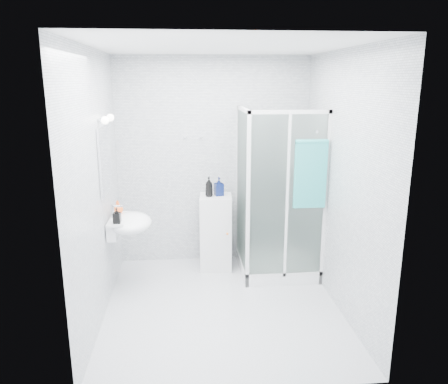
{
  "coord_description": "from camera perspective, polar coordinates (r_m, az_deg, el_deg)",
  "views": [
    {
      "loc": [
        -0.35,
        -4.12,
        2.3
      ],
      "look_at": [
        0.05,
        0.35,
        1.15
      ],
      "focal_mm": 35.0,
      "sensor_mm": 36.0,
      "label": 1
    }
  ],
  "objects": [
    {
      "name": "soap_dispenser_black",
      "position": [
        4.65,
        -13.82,
        -3.02
      ],
      "size": [
        0.08,
        0.08,
        0.16
      ],
      "primitive_type": "imported",
      "rotation": [
        0.0,
        0.0,
        -0.08
      ],
      "color": "black",
      "rests_on": "wall_basin"
    },
    {
      "name": "mirror",
      "position": [
        4.71,
        -15.28,
        4.09
      ],
      "size": [
        0.02,
        0.6,
        0.7
      ],
      "primitive_type": "cube",
      "color": "white",
      "rests_on": "room"
    },
    {
      "name": "hand_towel",
      "position": [
        4.78,
        11.23,
        2.51
      ],
      "size": [
        0.35,
        0.05,
        0.75
      ],
      "color": "teal",
      "rests_on": "shower_enclosure"
    },
    {
      "name": "shampoo_bottle_b",
      "position": [
        5.31,
        -0.67,
        0.73
      ],
      "size": [
        0.12,
        0.12,
        0.23
      ],
      "primitive_type": "imported",
      "rotation": [
        0.0,
        0.0,
        0.21
      ],
      "color": "#0B1747",
      "rests_on": "storage_cabinet"
    },
    {
      "name": "wall_basin",
      "position": [
        4.85,
        -12.42,
        -4.03
      ],
      "size": [
        0.46,
        0.56,
        0.35
      ],
      "color": "white",
      "rests_on": "ground"
    },
    {
      "name": "wall_hooks",
      "position": [
        5.42,
        -4.06,
        7.13
      ],
      "size": [
        0.23,
        0.06,
        0.03
      ],
      "color": "silver",
      "rests_on": "room"
    },
    {
      "name": "shower_enclosure",
      "position": [
        5.32,
        6.28,
        -6.08
      ],
      "size": [
        0.9,
        0.95,
        2.0
      ],
      "color": "white",
      "rests_on": "ground"
    },
    {
      "name": "storage_cabinet",
      "position": [
        5.45,
        -1.07,
        -5.26
      ],
      "size": [
        0.41,
        0.43,
        0.94
      ],
      "rotation": [
        0.0,
        0.0,
        -0.08
      ],
      "color": "silver",
      "rests_on": "ground"
    },
    {
      "name": "vanity_lights",
      "position": [
        4.65,
        -15.02,
        9.21
      ],
      "size": [
        0.1,
        0.4,
        0.08
      ],
      "color": "silver",
      "rests_on": "room"
    },
    {
      "name": "shampoo_bottle_a",
      "position": [
        5.26,
        -1.97,
        0.69
      ],
      "size": [
        0.12,
        0.12,
        0.24
      ],
      "primitive_type": "imported",
      "rotation": [
        0.0,
        0.0,
        -0.32
      ],
      "color": "black",
      "rests_on": "storage_cabinet"
    },
    {
      "name": "soap_dispenser_orange",
      "position": [
        4.97,
        -13.71,
        -1.95
      ],
      "size": [
        0.14,
        0.14,
        0.15
      ],
      "primitive_type": "imported",
      "rotation": [
        0.0,
        0.0,
        -0.18
      ],
      "color": "#FF5D1E",
      "rests_on": "wall_basin"
    },
    {
      "name": "room",
      "position": [
        4.25,
        -0.25,
        0.78
      ],
      "size": [
        2.4,
        2.6,
        2.6
      ],
      "color": "silver",
      "rests_on": "ground"
    }
  ]
}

